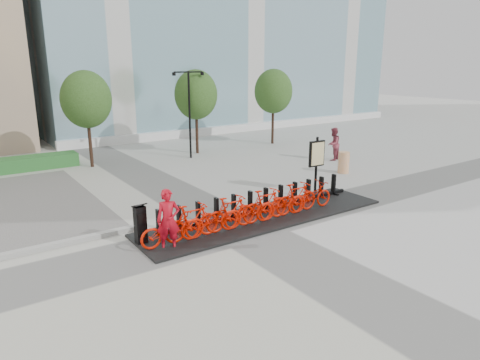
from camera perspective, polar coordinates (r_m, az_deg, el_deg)
ground at (r=14.55m, az=0.11°, el=-6.42°), size 120.00×120.00×0.00m
hedge_b at (r=24.98m, az=-27.63°, el=1.84°), size 6.00×1.20×0.70m
tree_1 at (r=24.01m, az=-19.82°, el=10.05°), size 2.60×2.60×5.10m
tree_2 at (r=26.45m, az=-5.90°, el=11.23°), size 2.60×2.60×5.10m
tree_3 at (r=29.80m, az=4.47°, el=11.70°), size 2.60×2.60×5.10m
streetlamp at (r=25.13m, az=-6.78°, el=9.97°), size 2.00×0.20×5.00m
dock_pad at (r=15.49m, az=3.45°, el=-4.94°), size 9.60×2.40×0.08m
dock_rail_posts at (r=15.73m, az=2.58°, el=-2.82°), size 8.02×0.50×0.85m
bike_0 at (r=13.09m, az=-9.22°, el=-6.37°), size 1.95×0.68×1.02m
bike_1 at (r=13.37m, az=-6.44°, el=-5.54°), size 1.89×0.53×1.14m
bike_2 at (r=13.72m, az=-3.77°, el=-5.18°), size 1.95×0.68×1.02m
bike_3 at (r=14.06m, az=-1.25°, el=-4.40°), size 1.89×0.53×1.14m
bike_4 at (r=14.46m, az=1.14°, el=-4.07°), size 1.95×0.68×1.02m
bike_5 at (r=14.85m, az=3.40°, el=-3.34°), size 1.89×0.53×1.14m
bike_6 at (r=15.30m, az=5.53°, el=-3.04°), size 1.95×0.68×1.02m
bike_7 at (r=15.74m, az=7.55°, el=-2.37°), size 1.89×0.53×1.14m
bike_8 at (r=16.23m, az=9.43°, el=-2.12°), size 1.95×0.68×1.02m
kiosk at (r=13.35m, az=-13.15°, el=-5.68°), size 0.40×0.34×1.28m
worker_red at (r=12.76m, az=-9.54°, el=-5.30°), size 0.80×0.66×1.87m
pedestrian at (r=25.20m, az=12.35°, el=4.71°), size 1.12×1.01×1.89m
construction_barrel at (r=22.37m, az=13.65°, el=2.29°), size 0.63×0.63×1.09m
map_sign at (r=18.43m, az=10.20°, el=3.16°), size 0.80×0.15×2.42m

